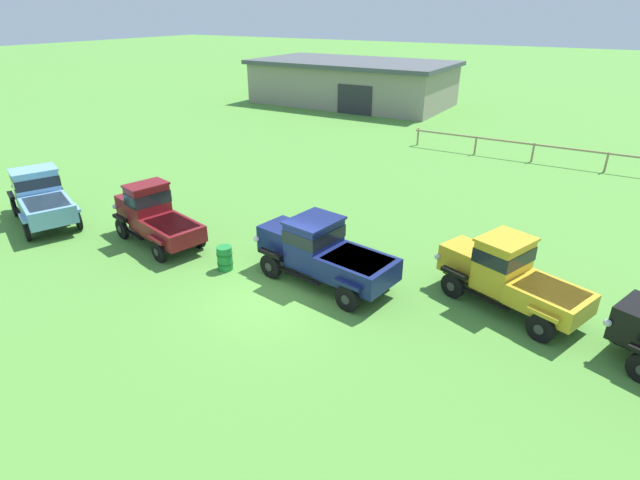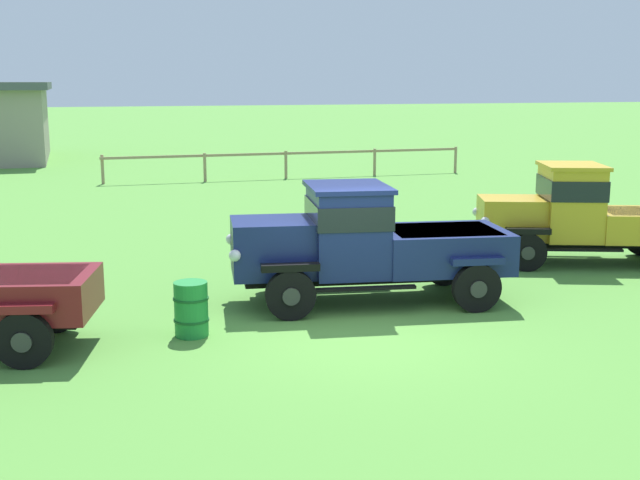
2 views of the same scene
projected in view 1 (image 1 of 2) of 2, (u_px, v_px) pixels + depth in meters
The scene contains 8 objects.
ground_plane at pixel (276, 297), 15.73m from camera, with size 240.00×240.00×0.00m, color #518E38.
farm_shed at pixel (352, 82), 46.37m from camera, with size 18.05×9.88×3.86m.
paddock_fence at pixel (537, 148), 29.08m from camera, with size 14.97×0.59×1.13m.
vintage_truck_foreground_near at pixel (40, 196), 20.85m from camera, with size 5.30×3.52×2.22m.
vintage_truck_second_in_line at pixel (154, 215), 19.04m from camera, with size 4.77×2.67×2.27m.
vintage_truck_midrow_center at pixel (321, 250), 16.25m from camera, with size 5.17×2.67×2.12m.
vintage_truck_far_side at pixel (508, 274), 14.89m from camera, with size 4.82×3.12×2.16m.
oil_drum_beside_row at pixel (225, 258), 17.22m from camera, with size 0.55×0.55×0.86m.
Camera 1 is at (8.15, -10.83, 8.30)m, focal length 28.00 mm.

